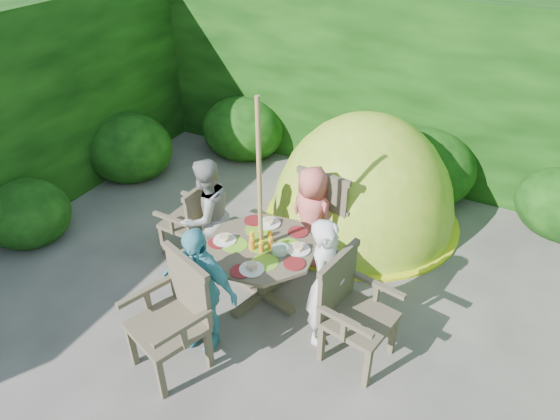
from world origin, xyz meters
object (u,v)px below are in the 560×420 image
at_px(garden_chair_back, 329,209).
at_px(garden_chair_front, 175,315).
at_px(parasol_pole, 260,209).
at_px(garden_chair_left, 191,218).
at_px(dome_tent, 360,219).
at_px(child_left, 207,216).
at_px(patio_table, 262,254).
at_px(child_front, 199,289).
at_px(garden_chair_right, 352,309).
at_px(child_back, 312,217).
at_px(child_right, 326,283).

xyz_separation_m(garden_chair_back, garden_chair_front, (-0.53, -2.11, -0.01)).
relative_size(parasol_pole, garden_chair_back, 2.08).
bearing_deg(garden_chair_left, dome_tent, 137.66).
relative_size(garden_chair_left, dome_tent, 0.32).
height_order(garden_chair_back, child_left, child_left).
height_order(garden_chair_front, child_left, child_left).
bearing_deg(patio_table, child_left, 165.99).
distance_m(garden_chair_back, dome_tent, 0.97).
relative_size(garden_chair_left, child_front, 0.69).
distance_m(patio_table, garden_chair_back, 1.09).
relative_size(garden_chair_right, garden_chair_left, 1.13).
xyz_separation_m(garden_chair_front, child_back, (0.45, 1.83, 0.04)).
relative_size(child_right, child_back, 1.11).
distance_m(garden_chair_right, garden_chair_front, 1.53).
relative_size(garden_chair_left, child_back, 0.75).
height_order(garden_chair_left, dome_tent, dome_tent).
xyz_separation_m(child_left, dome_tent, (1.20, 1.63, -0.66)).
distance_m(garden_chair_left, child_right, 1.91).
bearing_deg(child_front, dome_tent, 74.16).
xyz_separation_m(garden_chair_left, child_right, (1.84, -0.48, 0.18)).
distance_m(child_back, child_front, 1.60).
bearing_deg(garden_chair_right, garden_chair_left, 85.86).
height_order(garden_chair_left, child_right, child_right).
height_order(patio_table, garden_chair_left, garden_chair_left).
distance_m(child_right, child_left, 1.60).
bearing_deg(parasol_pole, child_left, 165.92).
distance_m(child_right, child_back, 1.13).
distance_m(garden_chair_right, child_left, 1.89).
bearing_deg(child_front, garden_chair_back, 73.02).
bearing_deg(patio_table, garden_chair_front, -103.80).
xyz_separation_m(patio_table, child_back, (0.19, 0.78, 0.03)).
xyz_separation_m(garden_chair_right, child_back, (-0.86, 1.05, 0.06)).
relative_size(child_left, dome_tent, 0.47).
xyz_separation_m(parasol_pole, garden_chair_left, (-1.07, 0.28, -0.62)).
height_order(garden_chair_front, child_right, child_right).
distance_m(garden_chair_front, child_right, 1.35).
distance_m(parasol_pole, dome_tent, 2.17).
bearing_deg(garden_chair_back, child_right, 116.52).
height_order(garden_chair_right, dome_tent, dome_tent).
bearing_deg(child_back, garden_chair_back, -90.40).
bearing_deg(child_left, child_right, 91.11).
xyz_separation_m(patio_table, garden_chair_front, (-0.26, -1.06, -0.01)).
height_order(parasol_pole, garden_chair_back, parasol_pole).
bearing_deg(dome_tent, patio_table, -93.41).
xyz_separation_m(garden_chair_back, child_right, (0.50, -1.25, 0.10)).
relative_size(child_left, child_back, 1.10).
bearing_deg(patio_table, dome_tent, 77.01).
bearing_deg(child_right, patio_table, 73.98).
xyz_separation_m(garden_chair_back, child_front, (-0.47, -1.83, 0.08)).
distance_m(parasol_pole, garden_chair_front, 1.22).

